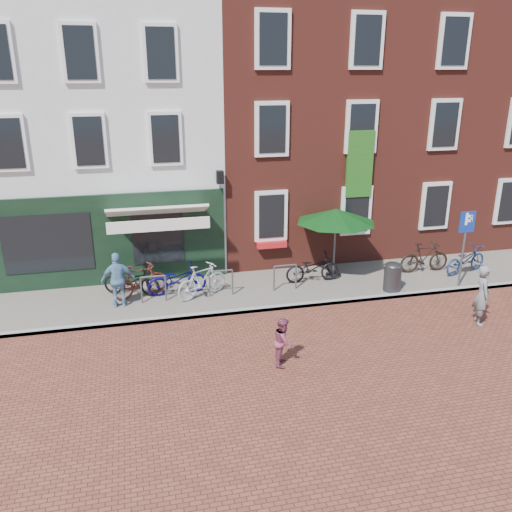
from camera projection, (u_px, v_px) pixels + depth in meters
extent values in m
plane|color=brown|center=(280.00, 310.00, 15.48)|extent=(80.00, 80.00, 0.00)
cube|color=slate|center=(297.00, 286.00, 17.05)|extent=(24.00, 3.00, 0.10)
cube|color=silver|center=(96.00, 129.00, 19.32)|extent=(8.00, 8.00, 9.00)
cube|color=maroon|center=(283.00, 112.00, 20.66)|extent=(6.00, 8.00, 10.00)
cube|color=maroon|center=(424.00, 109.00, 21.95)|extent=(6.00, 8.00, 10.00)
cylinder|color=#333436|center=(392.00, 278.00, 16.49)|extent=(0.53, 0.53, 0.79)
ellipsoid|color=#333436|center=(394.00, 264.00, 16.33)|extent=(0.53, 0.53, 0.24)
cylinder|color=#4C4C4F|center=(463.00, 252.00, 16.58)|extent=(0.07, 0.07, 2.25)
cube|color=navy|center=(467.00, 222.00, 16.23)|extent=(0.50, 0.04, 0.65)
cylinder|color=#4C4C4F|center=(333.00, 275.00, 17.72)|extent=(0.50, 0.50, 0.08)
cylinder|color=#4C4C4F|center=(335.00, 245.00, 17.38)|extent=(0.06, 0.06, 2.17)
cone|color=#0B3A10|center=(336.00, 212.00, 17.01)|extent=(2.58, 2.58, 0.45)
imported|color=slate|center=(482.00, 295.00, 14.42)|extent=(0.57, 0.71, 1.68)
imported|color=#843852|center=(283.00, 341.00, 12.51)|extent=(0.61, 0.69, 1.17)
imported|color=#608EB3|center=(118.00, 280.00, 15.24)|extent=(0.97, 0.44, 1.62)
imported|color=black|center=(132.00, 280.00, 16.13)|extent=(1.87, 1.25, 0.93)
imported|color=maroon|center=(140.00, 281.00, 15.99)|extent=(1.78, 1.06, 1.03)
imported|color=#070350|center=(177.00, 279.00, 16.20)|extent=(1.81, 0.74, 0.93)
imported|color=#B4B5B7|center=(202.00, 281.00, 15.98)|extent=(1.75, 1.22, 1.03)
imported|color=black|center=(313.00, 268.00, 17.13)|extent=(1.77, 0.62, 0.93)
imported|color=black|center=(424.00, 257.00, 17.93)|extent=(1.73, 0.53, 1.03)
imported|color=navy|center=(466.00, 260.00, 17.87)|extent=(1.87, 1.11, 0.93)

